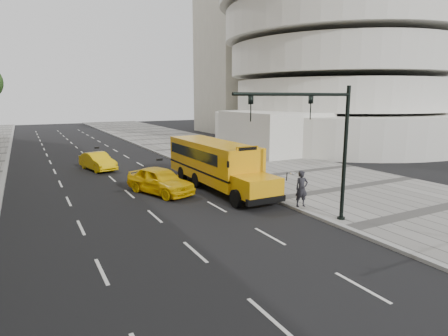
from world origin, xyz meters
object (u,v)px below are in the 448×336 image
taxi_far (98,161)px  pedestrian (302,189)px  traffic_signal (323,138)px  taxi_near (160,180)px  school_bus (214,161)px

taxi_far → pedestrian: size_ratio=2.23×
traffic_signal → taxi_far: bearing=108.7°
taxi_near → taxi_far: 10.01m
pedestrian → traffic_signal: (-1.09, -2.56, 2.97)m
traffic_signal → taxi_near: bearing=115.6°
taxi_near → taxi_far: size_ratio=1.12×
taxi_near → pedestrian: 8.72m
taxi_far → pedestrian: bearing=-79.1°
school_bus → traffic_signal: size_ratio=1.81×
school_bus → traffic_signal: 9.64m
school_bus → traffic_signal: (0.69, -9.33, 2.33)m
taxi_far → pedestrian: pedestrian is taller
school_bus → taxi_far: school_bus is taller
school_bus → pedestrian: (1.78, -6.77, -0.64)m
pedestrian → taxi_near: bearing=141.6°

